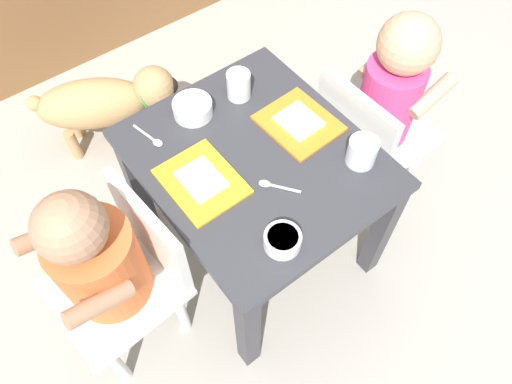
% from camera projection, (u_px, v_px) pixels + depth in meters
% --- Properties ---
extents(ground_plane, '(7.00, 7.00, 0.00)m').
position_uv_depth(ground_plane, '(256.00, 243.00, 1.52)').
color(ground_plane, '#9E998E').
extents(dining_table, '(0.51, 0.58, 0.45)m').
position_uv_depth(dining_table, '(256.00, 175.00, 1.22)').
color(dining_table, '#333338').
rests_on(dining_table, ground).
extents(seated_child_left, '(0.30, 0.30, 0.64)m').
position_uv_depth(seated_child_left, '(103.00, 261.00, 1.05)').
color(seated_child_left, silver).
rests_on(seated_child_left, ground).
extents(seated_child_right, '(0.29, 0.29, 0.66)m').
position_uv_depth(seated_child_right, '(387.00, 97.00, 1.30)').
color(seated_child_right, silver).
rests_on(seated_child_right, ground).
extents(dog, '(0.45, 0.32, 0.30)m').
position_uv_depth(dog, '(106.00, 102.00, 1.59)').
color(dog, tan).
rests_on(dog, ground).
extents(food_tray_left, '(0.16, 0.19, 0.02)m').
position_uv_depth(food_tray_left, '(202.00, 181.00, 1.10)').
color(food_tray_left, gold).
rests_on(food_tray_left, dining_table).
extents(food_tray_right, '(0.17, 0.19, 0.02)m').
position_uv_depth(food_tray_right, '(299.00, 123.00, 1.20)').
color(food_tray_right, orange).
rests_on(food_tray_right, dining_table).
extents(water_cup_left, '(0.06, 0.06, 0.07)m').
position_uv_depth(water_cup_left, '(239.00, 86.00, 1.23)').
color(water_cup_left, white).
rests_on(water_cup_left, dining_table).
extents(water_cup_right, '(0.07, 0.07, 0.07)m').
position_uv_depth(water_cup_right, '(362.00, 153.00, 1.12)').
color(water_cup_right, white).
rests_on(water_cup_right, dining_table).
extents(veggie_bowl_near, '(0.08, 0.08, 0.04)m').
position_uv_depth(veggie_bowl_near, '(283.00, 240.00, 1.00)').
color(veggie_bowl_near, white).
rests_on(veggie_bowl_near, dining_table).
extents(cereal_bowl_left_side, '(0.10, 0.10, 0.04)m').
position_uv_depth(cereal_bowl_left_side, '(193.00, 108.00, 1.20)').
color(cereal_bowl_left_side, white).
rests_on(cereal_bowl_left_side, dining_table).
extents(spoon_by_left_tray, '(0.03, 0.10, 0.01)m').
position_uv_depth(spoon_by_left_tray, '(151.00, 138.00, 1.18)').
color(spoon_by_left_tray, silver).
rests_on(spoon_by_left_tray, dining_table).
extents(spoon_by_right_tray, '(0.07, 0.09, 0.01)m').
position_uv_depth(spoon_by_right_tray, '(275.00, 186.00, 1.10)').
color(spoon_by_right_tray, silver).
rests_on(spoon_by_right_tray, dining_table).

